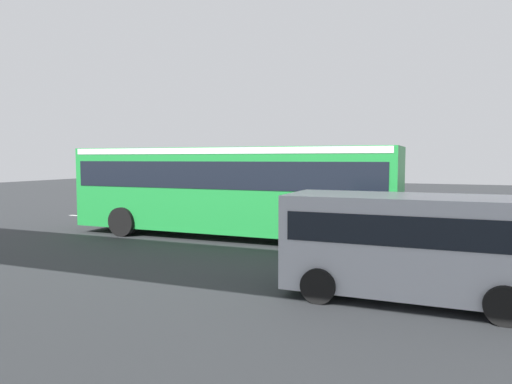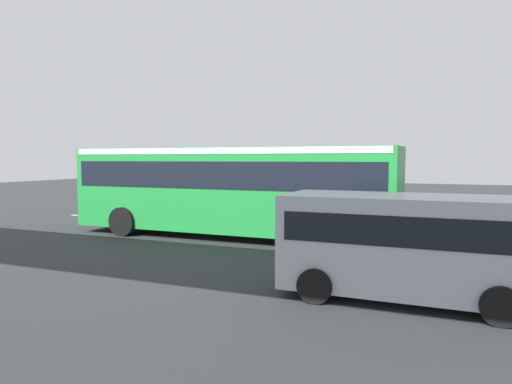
{
  "view_description": "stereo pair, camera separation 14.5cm",
  "coord_description": "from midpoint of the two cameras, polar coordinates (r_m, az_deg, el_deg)",
  "views": [
    {
      "loc": [
        -8.02,
        14.62,
        2.77
      ],
      "look_at": [
        -1.87,
        -0.37,
        1.6
      ],
      "focal_mm": 32.38,
      "sensor_mm": 36.0,
      "label": 1
    },
    {
      "loc": [
        -8.15,
        14.57,
        2.77
      ],
      "look_at": [
        -1.87,
        -0.37,
        1.6
      ],
      "focal_mm": 32.38,
      "sensor_mm": 36.0,
      "label": 2
    }
  ],
  "objects": [
    {
      "name": "lane_dash_left",
      "position": [
        18.03,
        9.46,
        -4.76
      ],
      "size": [
        2.0,
        0.2,
        0.01
      ],
      "primitive_type": "cube",
      "color": "silver",
      "rests_on": "ground"
    },
    {
      "name": "traffic_sign",
      "position": [
        22.14,
        -6.48,
        1.83
      ],
      "size": [
        0.08,
        0.6,
        2.8
      ],
      "color": "slate",
      "rests_on": "ground"
    },
    {
      "name": "lane_dash_right",
      "position": [
        21.31,
        -12.0,
        -3.42
      ],
      "size": [
        2.0,
        0.2,
        0.01
      ],
      "primitive_type": "cube",
      "color": "silver",
      "rests_on": "ground"
    },
    {
      "name": "lane_dash_centre",
      "position": [
        19.33,
        -2.19,
        -4.1
      ],
      "size": [
        2.0,
        0.2,
        0.01
      ],
      "primitive_type": "cube",
      "color": "silver",
      "rests_on": "ground"
    },
    {
      "name": "lane_dash_rightmost",
      "position": [
        23.81,
        -19.94,
        -2.79
      ],
      "size": [
        2.0,
        0.2,
        0.01
      ],
      "primitive_type": "cube",
      "color": "silver",
      "rests_on": "ground"
    },
    {
      "name": "parked_van",
      "position": [
        9.6,
        18.55,
        -5.61
      ],
      "size": [
        4.8,
        2.17,
        2.05
      ],
      "color": "#B7BCC6",
      "rests_on": "ground"
    },
    {
      "name": "ground",
      "position": [
        16.91,
        -6.13,
        -5.32
      ],
      "size": [
        80.0,
        80.0,
        0.0
      ],
      "primitive_type": "plane",
      "color": "#2D3033"
    },
    {
      "name": "lane_dash_leftmost",
      "position": [
        17.56,
        22.32,
        -5.25
      ],
      "size": [
        2.0,
        0.2,
        0.01
      ],
      "primitive_type": "cube",
      "color": "silver",
      "rests_on": "ground"
    },
    {
      "name": "city_bus",
      "position": [
        16.22,
        -2.94,
        0.99
      ],
      "size": [
        11.54,
        2.85,
        3.15
      ],
      "color": "#1E8C38",
      "rests_on": "ground"
    }
  ]
}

